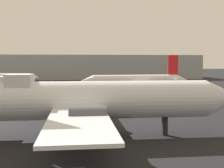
{
  "coord_description": "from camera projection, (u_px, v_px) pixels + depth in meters",
  "views": [
    {
      "loc": [
        -2.69,
        -10.18,
        7.67
      ],
      "look_at": [
        3.77,
        44.25,
        3.55
      ],
      "focal_mm": 47.57,
      "sensor_mm": 36.0,
      "label": 1
    }
  ],
  "objects": [
    {
      "name": "terminal_building",
      "position": [
        97.0,
        67.0,
        138.12
      ],
      "size": [
        91.81,
        26.86,
        10.6
      ],
      "primitive_type": "cube",
      "color": "#999EA3",
      "rests_on": "ground_plane"
    },
    {
      "name": "airplane_at_gate",
      "position": [
        87.0,
        100.0,
        29.8
      ],
      "size": [
        32.63,
        29.04,
        12.81
      ],
      "rotation": [
        0.0,
        0.0,
        0.0
      ],
      "color": "silver",
      "rests_on": "ground_plane"
    },
    {
      "name": "airplane_far_left",
      "position": [
        137.0,
        80.0,
        70.79
      ],
      "size": [
        26.26,
        19.77,
        9.3
      ],
      "rotation": [
        0.0,
        0.0,
        3.2
      ],
      "color": "white",
      "rests_on": "ground_plane"
    }
  ]
}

